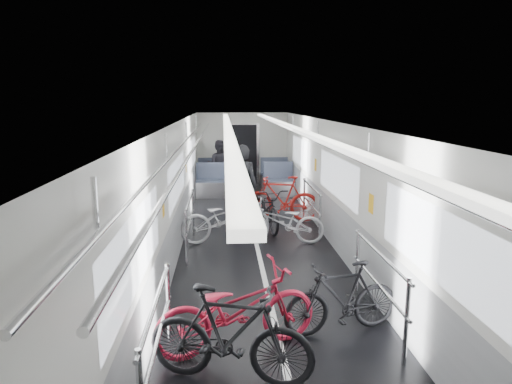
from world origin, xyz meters
TOP-DOWN VIEW (x-y plane):
  - car_shell at (0.00, 1.78)m, footprint 3.02×14.01m
  - bike_left_near at (-0.50, -3.46)m, footprint 2.00×1.17m
  - bike_left_mid at (-0.59, -4.06)m, footprint 1.77×0.93m
  - bike_left_far at (-0.61, 0.64)m, footprint 1.93×1.08m
  - bike_right_near at (0.78, -3.14)m, footprint 1.55×0.71m
  - bike_right_mid at (0.51, 0.45)m, footprint 1.73×0.87m
  - bike_right_far at (0.72, 2.17)m, footprint 1.86×0.92m
  - bike_aisle at (0.33, 1.54)m, footprint 0.91×1.89m
  - person_standing at (-0.22, 1.64)m, footprint 0.77×0.60m
  - person_seated at (-0.78, 6.07)m, footprint 0.87×0.73m

SIDE VIEW (x-z plane):
  - bike_right_mid at x=0.51m, z-range 0.00..0.87m
  - bike_right_near at x=0.78m, z-range 0.00..0.90m
  - bike_aisle at x=0.33m, z-range 0.00..0.95m
  - bike_left_far at x=-0.61m, z-range 0.00..0.96m
  - bike_left_near at x=-0.50m, z-range 0.00..0.99m
  - bike_left_mid at x=-0.59m, z-range 0.00..1.02m
  - bike_right_far at x=0.72m, z-range 0.00..1.07m
  - person_seated at x=-0.78m, z-range 0.00..1.58m
  - person_standing at x=-0.22m, z-range 0.00..1.87m
  - car_shell at x=0.00m, z-range -0.08..2.33m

